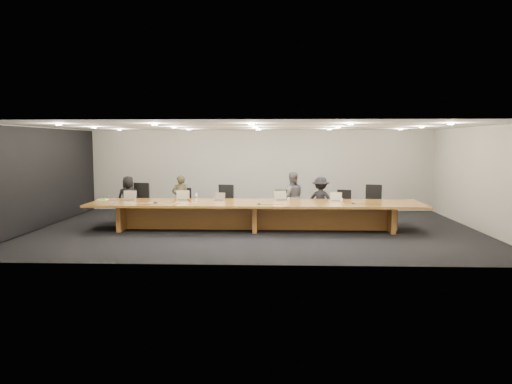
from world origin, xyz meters
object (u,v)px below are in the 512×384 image
chair_far_left (138,202)px  amber_mug (189,201)px  paper_cup_far (342,200)px  laptop_c (219,197)px  person_d (321,200)px  paper_cup_near (288,199)px  av_box (114,203)px  conference_table (256,211)px  laptop_b (183,195)px  laptop_e (335,197)px  mic_left (156,202)px  chair_mid_left (224,203)px  laptop_d (282,196)px  person_c (292,197)px  water_bottle (196,197)px  person_b (180,198)px  mic_center (259,204)px  chair_far_right (372,203)px  person_a (129,199)px  mic_right (353,203)px  chair_mid_right (282,206)px  chair_left (183,205)px

chair_far_left → amber_mug: size_ratio=13.80×
paper_cup_far → amber_mug: bearing=-174.9°
laptop_c → person_d: bearing=29.9°
paper_cup_near → person_d: bearing=39.8°
amber_mug → av_box: bearing=-168.6°
conference_table → paper_cup_far: size_ratio=104.53×
laptop_b → paper_cup_far: bearing=-9.2°
laptop_b → paper_cup_far: size_ratio=4.20×
chair_far_left → laptop_e: 5.82m
mic_left → conference_table: bearing=6.7°
chair_mid_left → chair_far_left: bearing=-162.3°
laptop_d → mic_left: size_ratio=2.62×
laptop_d → person_d: bearing=15.9°
person_c → person_d: size_ratio=1.11×
water_bottle → paper_cup_far: water_bottle is taller
av_box → paper_cup_far: bearing=-6.9°
conference_table → person_b: 2.64m
mic_center → conference_table: bearing=102.5°
water_bottle → paper_cup_far: (4.03, 0.09, -0.06)m
chair_mid_left → chair_far_right: bearing=14.1°
chair_far_right → laptop_c: (-4.45, -1.02, 0.29)m
laptop_c → amber_mug: 0.85m
person_a → person_c: bearing=168.1°
water_bottle → laptop_c: bearing=9.2°
chair_far_right → mic_center: bearing=-131.6°
person_a → person_c: person_c is taller
conference_table → mic_right: size_ratio=71.06×
person_d → laptop_d: size_ratio=3.81×
mic_left → mic_right: mic_left is taller
paper_cup_near → mic_left: 3.64m
conference_table → mic_center: bearing=-77.5°
person_d → person_b: bearing=8.4°
person_b → person_d: size_ratio=1.03×
laptop_c → mic_right: 3.70m
chair_mid_left → laptop_d: chair_mid_left is taller
conference_table → av_box: (-3.76, -0.46, 0.24)m
chair_mid_right → mic_center: bearing=-107.8°
chair_far_left → mic_left: chair_far_left is taller
chair_left → conference_table: bearing=-30.6°
mic_center → chair_far_right: bearing=28.7°
laptop_d → laptop_e: size_ratio=1.10×
chair_far_left → laptop_e: (5.75, -0.87, 0.28)m
laptop_e → mic_left: size_ratio=2.38×
person_d → laptop_d: bearing=43.1°
laptop_c → laptop_d: laptop_d is taller
person_a → water_bottle: 2.42m
person_d → mic_center: 2.41m
chair_far_left → person_c: person_c is taller
mic_right → person_a: bearing=167.0°
chair_far_right → mic_right: chair_far_right is taller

